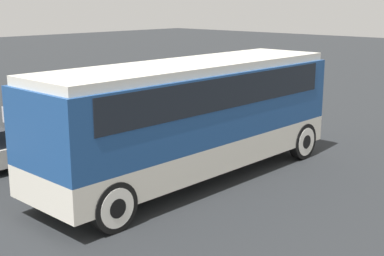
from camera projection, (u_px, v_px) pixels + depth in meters
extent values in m
plane|color=#26282B|center=(192.00, 179.00, 14.92)|extent=(120.00, 120.00, 0.00)
cube|color=silver|center=(192.00, 149.00, 14.72)|extent=(9.52, 2.52, 0.77)
cube|color=navy|center=(192.00, 104.00, 14.42)|extent=(9.52, 2.52, 1.80)
cube|color=black|center=(192.00, 87.00, 14.32)|extent=(8.37, 2.56, 0.81)
cube|color=silver|center=(192.00, 66.00, 14.19)|extent=(9.33, 2.32, 0.22)
cube|color=navy|center=(287.00, 92.00, 17.75)|extent=(0.36, 2.42, 2.05)
cylinder|color=black|center=(303.00, 141.00, 16.75)|extent=(1.13, 0.28, 1.13)
cylinder|color=silver|center=(303.00, 141.00, 16.75)|extent=(0.89, 0.30, 0.89)
cylinder|color=black|center=(303.00, 141.00, 16.75)|extent=(0.43, 0.32, 0.43)
cylinder|color=black|center=(244.00, 129.00, 18.28)|extent=(1.13, 0.28, 1.13)
cylinder|color=silver|center=(244.00, 129.00, 18.28)|extent=(0.89, 0.30, 0.89)
cylinder|color=black|center=(244.00, 129.00, 18.28)|extent=(0.43, 0.32, 0.43)
cylinder|color=black|center=(113.00, 207.00, 11.41)|extent=(1.13, 0.28, 1.13)
cylinder|color=silver|center=(113.00, 207.00, 11.41)|extent=(0.89, 0.30, 0.89)
cylinder|color=black|center=(113.00, 207.00, 11.41)|extent=(0.43, 0.32, 0.43)
cylinder|color=black|center=(54.00, 182.00, 12.94)|extent=(1.13, 0.28, 1.13)
cylinder|color=silver|center=(54.00, 182.00, 12.94)|extent=(0.89, 0.30, 0.89)
cylinder|color=black|center=(54.00, 182.00, 12.94)|extent=(0.43, 0.32, 0.43)
cylinder|color=black|center=(36.00, 158.00, 15.82)|extent=(0.62, 0.22, 0.62)
cylinder|color=black|center=(36.00, 158.00, 15.82)|extent=(0.24, 0.26, 0.24)
cylinder|color=black|center=(8.00, 148.00, 16.95)|extent=(0.62, 0.22, 0.62)
cylinder|color=black|center=(8.00, 148.00, 16.95)|extent=(0.24, 0.26, 0.24)
cube|color=navy|center=(121.00, 124.00, 19.05)|extent=(4.77, 1.80, 0.61)
cube|color=black|center=(116.00, 109.00, 18.78)|extent=(2.48, 1.62, 0.56)
cylinder|color=black|center=(175.00, 125.00, 19.92)|extent=(0.67, 0.22, 0.67)
cylinder|color=black|center=(175.00, 125.00, 19.92)|extent=(0.26, 0.26, 0.26)
cylinder|color=black|center=(146.00, 119.00, 21.00)|extent=(0.67, 0.22, 0.67)
cylinder|color=black|center=(146.00, 119.00, 21.00)|extent=(0.26, 0.26, 0.26)
cylinder|color=black|center=(91.00, 145.00, 17.21)|extent=(0.67, 0.22, 0.67)
cylinder|color=black|center=(91.00, 145.00, 17.21)|extent=(0.26, 0.26, 0.26)
cylinder|color=black|center=(62.00, 136.00, 18.29)|extent=(0.67, 0.22, 0.67)
cylinder|color=black|center=(62.00, 136.00, 18.29)|extent=(0.26, 0.26, 0.26)
cube|color=#BCBCC1|center=(62.00, 110.00, 21.48)|extent=(4.12, 1.89, 0.62)
cube|color=black|center=(57.00, 96.00, 21.22)|extent=(2.14, 1.70, 0.60)
cylinder|color=black|center=(106.00, 113.00, 22.08)|extent=(0.70, 0.22, 0.70)
cylinder|color=black|center=(106.00, 113.00, 22.08)|extent=(0.27, 0.26, 0.27)
cylinder|color=black|center=(82.00, 107.00, 23.22)|extent=(0.70, 0.22, 0.70)
cylinder|color=black|center=(82.00, 107.00, 23.22)|extent=(0.27, 0.26, 0.27)
cylinder|color=black|center=(39.00, 125.00, 19.85)|extent=(0.70, 0.22, 0.70)
cylinder|color=black|center=(39.00, 125.00, 19.85)|extent=(0.27, 0.26, 0.27)
cylinder|color=black|center=(15.00, 118.00, 20.99)|extent=(0.70, 0.22, 0.70)
cylinder|color=black|center=(15.00, 118.00, 20.99)|extent=(0.27, 0.26, 0.27)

